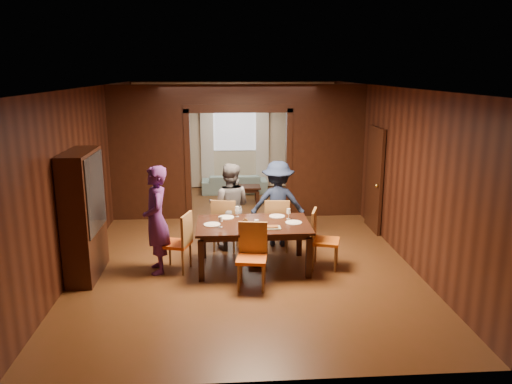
{
  "coord_description": "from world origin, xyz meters",
  "views": [
    {
      "loc": [
        -0.38,
        -9.11,
        3.19
      ],
      "look_at": [
        0.24,
        -0.4,
        1.05
      ],
      "focal_mm": 35.0,
      "sensor_mm": 36.0,
      "label": 1
    }
  ],
  "objects": [
    {
      "name": "plate_far_l",
      "position": [
        -0.31,
        -1.0,
        0.77
      ],
      "size": [
        0.27,
        0.27,
        0.01
      ],
      "primitive_type": "cylinder",
      "color": "white",
      "rests_on": "dining_table"
    },
    {
      "name": "chair_far_l",
      "position": [
        -0.32,
        -0.47,
        0.48
      ],
      "size": [
        0.52,
        0.52,
        0.97
      ],
      "primitive_type": null,
      "rotation": [
        0.0,
        0.0,
        2.94
      ],
      "color": "orange",
      "rests_on": "floor"
    },
    {
      "name": "window_far",
      "position": [
        0.0,
        4.44,
        1.7
      ],
      "size": [
        1.2,
        0.03,
        1.3
      ],
      "primitive_type": "cube",
      "color": "silver",
      "rests_on": "back_wall"
    },
    {
      "name": "serving_bowl",
      "position": [
        0.2,
        -1.29,
        0.8
      ],
      "size": [
        0.34,
        0.34,
        0.08
      ],
      "primitive_type": "imported",
      "color": "black",
      "rests_on": "dining_table"
    },
    {
      "name": "platter_a",
      "position": [
        0.11,
        -1.47,
        0.78
      ],
      "size": [
        0.3,
        0.2,
        0.04
      ],
      "primitive_type": "cube",
      "color": "gray",
      "rests_on": "dining_table"
    },
    {
      "name": "condiment_jar",
      "position": [
        -0.0,
        -1.43,
        0.82
      ],
      "size": [
        0.08,
        0.08,
        0.11
      ],
      "primitive_type": null,
      "color": "#472A10",
      "rests_on": "dining_table"
    },
    {
      "name": "chair_near",
      "position": [
        0.05,
        -2.15,
        0.48
      ],
      "size": [
        0.5,
        0.5,
        0.97
      ],
      "primitive_type": null,
      "rotation": [
        0.0,
        0.0,
        -0.15
      ],
      "color": "#D65914",
      "rests_on": "floor"
    },
    {
      "name": "sofa",
      "position": [
        -0.03,
        3.85,
        0.25
      ],
      "size": [
        1.73,
        0.68,
        0.5
      ],
      "primitive_type": "imported",
      "rotation": [
        0.0,
        0.0,
        3.14
      ],
      "color": "#7EA4A5",
      "rests_on": "floor"
    },
    {
      "name": "curtain_right",
      "position": [
        0.75,
        4.4,
        1.25
      ],
      "size": [
        0.35,
        0.06,
        2.4
      ],
      "primitive_type": "cube",
      "color": "white",
      "rests_on": "back_wall"
    },
    {
      "name": "wineglass_far",
      "position": [
        -0.12,
        -0.96,
        0.85
      ],
      "size": [
        0.08,
        0.08,
        0.18
      ],
      "primitive_type": null,
      "color": "silver",
      "rests_on": "dining_table"
    },
    {
      "name": "door_right",
      "position": [
        2.7,
        0.5,
        1.05
      ],
      "size": [
        0.06,
        0.9,
        2.1
      ],
      "primitive_type": "cube",
      "color": "black",
      "rests_on": "floor"
    },
    {
      "name": "chair_left",
      "position": [
        -1.14,
        -1.4,
        0.48
      ],
      "size": [
        0.55,
        0.55,
        0.97
      ],
      "primitive_type": null,
      "rotation": [
        0.0,
        0.0,
        -1.86
      ],
      "color": "#CE4D13",
      "rests_on": "floor"
    },
    {
      "name": "dining_table",
      "position": [
        0.13,
        -1.37,
        0.38
      ],
      "size": [
        1.84,
        1.14,
        0.76
      ],
      "primitive_type": "cube",
      "color": "black",
      "rests_on": "floor"
    },
    {
      "name": "hutch",
      "position": [
        -2.53,
        -1.5,
        1.0
      ],
      "size": [
        0.4,
        1.2,
        2.0
      ],
      "primitive_type": "cube",
      "color": "black",
      "rests_on": "floor"
    },
    {
      "name": "room_walls",
      "position": [
        0.0,
        1.89,
        1.51
      ],
      "size": [
        5.52,
        9.01,
        2.9
      ],
      "color": "black",
      "rests_on": "floor"
    },
    {
      "name": "person_purple",
      "position": [
        -1.43,
        -1.42,
        0.87
      ],
      "size": [
        0.54,
        0.71,
        1.74
      ],
      "primitive_type": "imported",
      "rotation": [
        0.0,
        0.0,
        -1.37
      ],
      "color": "#4D2162",
      "rests_on": "floor"
    },
    {
      "name": "floor",
      "position": [
        0.0,
        0.0,
        0.0
      ],
      "size": [
        9.0,
        9.0,
        0.0
      ],
      "primitive_type": "plane",
      "color": "#593719",
      "rests_on": "ground"
    },
    {
      "name": "person_navy",
      "position": [
        0.65,
        -0.3,
        0.8
      ],
      "size": [
        1.07,
        0.68,
        1.59
      ],
      "primitive_type": "imported",
      "rotation": [
        0.0,
        0.0,
        3.06
      ],
      "color": "#19243F",
      "rests_on": "floor"
    },
    {
      "name": "ceiling",
      "position": [
        0.0,
        0.0,
        2.9
      ],
      "size": [
        5.5,
        9.0,
        0.02
      ],
      "primitive_type": "cube",
      "color": "silver",
      "rests_on": "room_walls"
    },
    {
      "name": "chair_right",
      "position": [
        1.31,
        -1.44,
        0.48
      ],
      "size": [
        0.55,
        0.55,
        0.97
      ],
      "primitive_type": null,
      "rotation": [
        0.0,
        0.0,
        1.27
      ],
      "color": "#D05C13",
      "rests_on": "floor"
    },
    {
      "name": "person_grey",
      "position": [
        -0.24,
        -0.44,
        0.79
      ],
      "size": [
        0.86,
        0.72,
        1.59
      ],
      "primitive_type": "imported",
      "rotation": [
        0.0,
        0.0,
        2.98
      ],
      "color": "#55565C",
      "rests_on": "floor"
    },
    {
      "name": "tumbler",
      "position": [
        0.16,
        -1.63,
        0.83
      ],
      "size": [
        0.07,
        0.07,
        0.14
      ],
      "primitive_type": "cylinder",
      "color": "silver",
      "rests_on": "dining_table"
    },
    {
      "name": "plate_right",
      "position": [
        0.79,
        -1.38,
        0.77
      ],
      "size": [
        0.27,
        0.27,
        0.01
      ],
      "primitive_type": "cylinder",
      "color": "silver",
      "rests_on": "dining_table"
    },
    {
      "name": "platter_b",
      "position": [
        0.39,
        -1.64,
        0.78
      ],
      "size": [
        0.3,
        0.2,
        0.04
      ],
      "primitive_type": "cube",
      "color": "gray",
      "rests_on": "dining_table"
    },
    {
      "name": "plate_near",
      "position": [
        0.14,
        -1.71,
        0.77
      ],
      "size": [
        0.27,
        0.27,
        0.01
      ],
      "primitive_type": "cylinder",
      "color": "silver",
      "rests_on": "dining_table"
    },
    {
      "name": "wineglass_left",
      "position": [
        -0.41,
        -1.54,
        0.85
      ],
      "size": [
        0.08,
        0.08,
        0.18
      ],
      "primitive_type": null,
      "color": "white",
      "rests_on": "dining_table"
    },
    {
      "name": "coffee_table",
      "position": [
        0.17,
        2.86,
        0.2
      ],
      "size": [
        0.8,
        0.5,
        0.4
      ],
      "primitive_type": "cube",
      "color": "black",
      "rests_on": "floor"
    },
    {
      "name": "plate_left",
      "position": [
        -0.54,
        -1.39,
        0.77
      ],
      "size": [
        0.27,
        0.27,
        0.01
      ],
      "primitive_type": "cylinder",
      "color": "silver",
      "rests_on": "dining_table"
    },
    {
      "name": "wineglass_right",
      "position": [
        0.73,
        -1.16,
        0.85
      ],
      "size": [
        0.08,
        0.08,
        0.18
      ],
      "primitive_type": null,
      "color": "silver",
      "rests_on": "dining_table"
    },
    {
      "name": "curtain_left",
      "position": [
        -0.75,
        4.4,
        1.25
      ],
      "size": [
        0.35,
        0.06,
        2.4
      ],
      "primitive_type": "cube",
      "color": "white",
      "rests_on": "back_wall"
    },
    {
      "name": "chair_far_r",
      "position": [
        0.6,
        -0.54,
        0.48
      ],
      "size": [
        0.47,
        0.47,
        0.97
      ],
      "primitive_type": null,
      "rotation": [
        0.0,
        0.0,
        3.07
      ],
      "color": "orange",
      "rests_on": "floor"
    },
    {
      "name": "plate_far_r",
      "position": [
        0.56,
        -1.0,
        0.77
      ],
      "size": [
        0.27,
        0.27,
        0.01
      ],
      "primitive_type": "cylinder",
      "color": "silver",
      "rests_on": "dining_table"
    }
  ]
}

